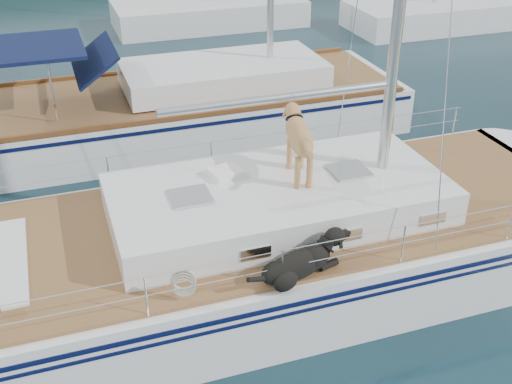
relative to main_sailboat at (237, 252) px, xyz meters
name	(u,v)px	position (x,y,z in m)	size (l,w,h in m)	color
ground	(231,287)	(-0.10, 0.01, -0.68)	(120.00, 120.00, 0.00)	black
main_sailboat	(237,252)	(0.00, 0.00, 0.00)	(12.00, 3.94, 14.01)	white
neighbor_sailboat	(181,110)	(0.55, 6.28, -0.06)	(11.00, 3.50, 13.30)	white
bg_boat_center	(209,14)	(3.90, 16.01, -0.23)	(7.20, 3.00, 11.65)	white
bg_boat_east	(432,15)	(11.90, 13.01, -0.22)	(6.40, 3.00, 11.65)	white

